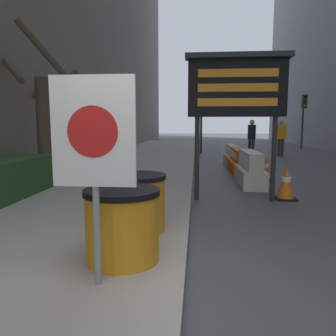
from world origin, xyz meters
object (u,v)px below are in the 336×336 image
Objects in this scene: traffic_light_far_side at (304,110)px; pedestrian_passerby at (252,135)px; warning_sign at (94,144)px; traffic_cone_mid at (266,168)px; pedestrian_worker at (281,135)px; message_board at (237,89)px; traffic_cone_far at (255,163)px; traffic_light_near_curb at (202,94)px; barrel_drum_foreground at (122,225)px; jersey_barrier_orange_far at (239,162)px; barrel_drum_middle at (137,202)px; traffic_cone_near at (286,182)px; jersey_barrier_white at (250,170)px; jersey_barrier_cream at (232,156)px.

traffic_light_far_side reaches higher than pedestrian_passerby.
pedestrian_passerby is at bearing -127.54° from traffic_light_far_side.
warning_sign is 7.35m from traffic_cone_mid.
warning_sign is at bearing 73.21° from pedestrian_worker.
message_board is at bearing -111.76° from traffic_light_far_side.
traffic_light_near_curb is (-1.60, 7.76, 2.88)m from traffic_cone_far.
traffic_light_far_side is 6.81m from pedestrian_passerby.
barrel_drum_foreground is 0.23× the size of traffic_light_far_side.
traffic_light_far_side reaches higher than traffic_cone_mid.
barrel_drum_foreground is 13.62m from pedestrian_passerby.
traffic_light_near_curb reaches higher than warning_sign.
jersey_barrier_orange_far is at bearing 132.78° from traffic_cone_far.
warning_sign is 15.64m from traffic_light_near_curb.
barrel_drum_middle is 0.44× the size of warning_sign.
traffic_cone_far reaches higher than traffic_cone_mid.
traffic_light_near_curb reaches higher than traffic_light_far_side.
barrel_drum_middle is 1.80m from warning_sign.
traffic_cone_near is 2.43m from traffic_cone_mid.
traffic_cone_near is at bearing -73.30° from jersey_barrier_white.
traffic_light_near_curb reaches higher than traffic_cone_near.
traffic_cone_far is 0.43× the size of pedestrian_passerby.
barrel_drum_foreground is at bearing -112.09° from jersey_barrier_white.
jersey_barrier_cream is at bearing -77.19° from traffic_light_near_curb.
jersey_barrier_cream is at bearing 56.05° from pedestrian_worker.
traffic_cone_mid is 1.04m from traffic_cone_far.
traffic_cone_far is (-0.12, 1.03, 0.03)m from traffic_cone_mid.
jersey_barrier_white is 0.92× the size of jersey_barrier_cream.
barrel_drum_middle is 4.87m from jersey_barrier_white.
message_board reaches higher than warning_sign.
warning_sign is 15.00m from pedestrian_worker.
jersey_barrier_orange_far is at bearing 74.54° from warning_sign.
traffic_cone_near is at bearing 79.76° from pedestrian_worker.
jersey_barrier_orange_far is 0.65m from traffic_cone_far.
warning_sign is at bearing -105.46° from jersey_barrier_orange_far.
traffic_light_far_side is 1.91× the size of pedestrian_worker.
traffic_light_near_curb is (-1.65, 11.22, 2.89)m from traffic_cone_near.
barrel_drum_middle is 0.43× the size of jersey_barrier_white.
barrel_drum_foreground is 1.00× the size of barrel_drum_middle.
pedestrian_passerby is (2.45, -1.77, -2.18)m from traffic_light_near_curb.
jersey_barrier_white is 1.05× the size of jersey_barrier_orange_far.
barrel_drum_foreground is 6.71m from traffic_cone_mid.
message_board is at bearing -114.03° from traffic_cone_mid.
barrel_drum_foreground is at bearing -105.84° from jersey_barrier_orange_far.
jersey_barrier_cream is 1.13× the size of pedestrian_worker.
pedestrian_passerby is at bearing 85.16° from traffic_cone_near.
pedestrian_worker is (2.80, 5.91, 0.73)m from jersey_barrier_orange_far.
pedestrian_worker is 1.56m from pedestrian_passerby.
barrel_drum_foreground is 4.22m from message_board.
barrel_drum_foreground is 1.06× the size of traffic_cone_near.
traffic_cone_mid is 7.10m from pedestrian_passerby.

